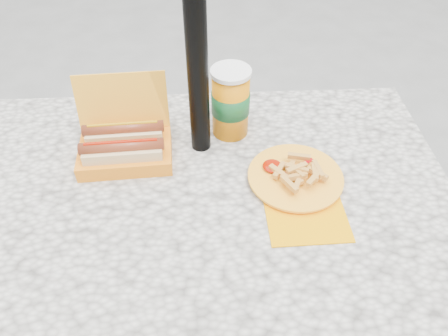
{
  "coord_description": "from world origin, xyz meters",
  "views": [
    {
      "loc": [
        0.01,
        -0.71,
        1.51
      ],
      "look_at": [
        0.05,
        0.02,
        0.8
      ],
      "focal_mm": 35.0,
      "sensor_mm": 36.0,
      "label": 1
    }
  ],
  "objects_px": {
    "umbrella_pole": "(195,19)",
    "soda_cup": "(231,102)",
    "hotdog_box": "(125,145)",
    "fries_plate": "(296,179)"
  },
  "relations": [
    {
      "from": "umbrella_pole",
      "to": "soda_cup",
      "type": "height_order",
      "value": "umbrella_pole"
    },
    {
      "from": "hotdog_box",
      "to": "soda_cup",
      "type": "height_order",
      "value": "soda_cup"
    },
    {
      "from": "hotdog_box",
      "to": "fries_plate",
      "type": "xyz_separation_m",
      "value": [
        0.42,
        -0.11,
        -0.03
      ]
    },
    {
      "from": "umbrella_pole",
      "to": "hotdog_box",
      "type": "bearing_deg",
      "value": -169.71
    },
    {
      "from": "umbrella_pole",
      "to": "soda_cup",
      "type": "distance_m",
      "value": 0.27
    },
    {
      "from": "fries_plate",
      "to": "hotdog_box",
      "type": "bearing_deg",
      "value": 164.79
    },
    {
      "from": "hotdog_box",
      "to": "fries_plate",
      "type": "bearing_deg",
      "value": -18.31
    },
    {
      "from": "umbrella_pole",
      "to": "soda_cup",
      "type": "bearing_deg",
      "value": 34.81
    },
    {
      "from": "hotdog_box",
      "to": "fries_plate",
      "type": "relative_size",
      "value": 0.77
    },
    {
      "from": "fries_plate",
      "to": "soda_cup",
      "type": "relative_size",
      "value": 1.62
    }
  ]
}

